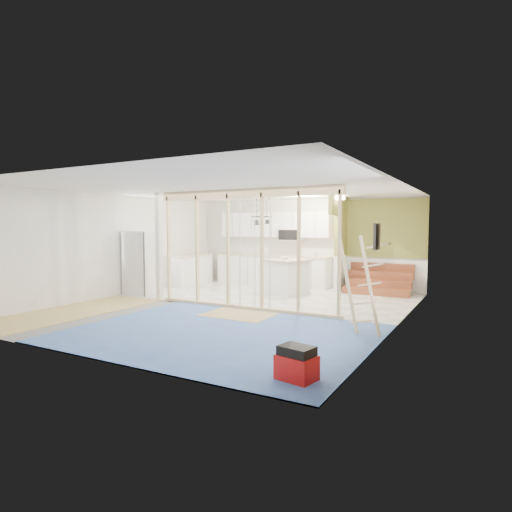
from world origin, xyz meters
The scene contains 17 objects.
room centered at (0.00, 0.00, 1.30)m, with size 7.01×8.01×2.61m.
floor_overlays centered at (0.07, 0.06, 0.01)m, with size 7.00×8.00×0.03m.
stud_frame centered at (-0.22, 0.00, 1.58)m, with size 4.66×0.14×2.60m.
base_cabinets centered at (-1.61, 3.36, 0.47)m, with size 4.45×2.24×0.93m.
upper_cabinets centered at (-0.84, 3.82, 1.82)m, with size 3.60×0.41×0.85m.
green_partition centered at (2.04, 3.66, 0.94)m, with size 2.25×1.51×2.60m.
pot_rack centered at (-0.31, 1.89, 2.00)m, with size 0.52×0.52×0.72m.
sheathing_panel centered at (3.48, -2.00, 1.30)m, with size 0.02×4.00×2.60m, color tan.
electrical_panel centered at (3.43, -1.40, 1.65)m, with size 0.04×0.30×0.40m, color #3A3B40.
ceiling_light centered at (1.40, 3.00, 2.54)m, with size 0.32×0.32×0.08m, color #FFEABF.
fridge centered at (-3.11, 0.45, 0.84)m, with size 0.82×0.79×1.68m.
island centered at (0.26, 2.28, 0.46)m, with size 1.21×1.21×0.93m.
bowl centered at (0.16, 2.33, 0.96)m, with size 0.24×0.24×0.06m, color white.
soap_bottle_a centered at (-2.50, 3.71, 1.09)m, with size 0.13×0.13×0.33m, color silver.
soap_bottle_b centered at (0.51, 3.64, 1.02)m, with size 0.08×0.08×0.17m, color silver.
toolbox centered at (3.00, -3.40, 0.20)m, with size 0.49×0.41×0.42m.
ladder centered at (3.09, -0.94, 0.84)m, with size 0.89×0.09×1.65m.
Camera 1 is at (4.94, -7.90, 1.81)m, focal length 30.00 mm.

